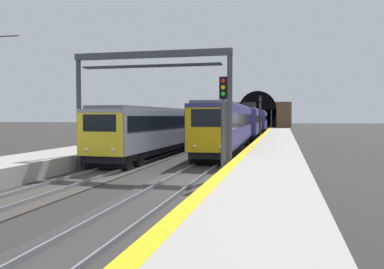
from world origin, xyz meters
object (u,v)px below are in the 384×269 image
(train_main_approaching, at_px, (249,122))
(overhead_signal_gantry, at_px, (151,80))
(train_adjacent_platform, at_px, (190,125))
(railway_signal_mid, at_px, (260,115))
(railway_signal_near, at_px, (223,119))
(railway_signal_far, at_px, (271,117))

(train_main_approaching, xyz_separation_m, overhead_signal_gantry, (-34.08, 2.46, 2.77))
(train_main_approaching, bearing_deg, train_adjacent_platform, -20.29)
(train_main_approaching, height_order, railway_signal_mid, railway_signal_mid)
(railway_signal_near, distance_m, railway_signal_mid, 29.56)
(train_adjacent_platform, relative_size, railway_signal_mid, 7.41)
(train_main_approaching, xyz_separation_m, railway_signal_near, (-36.39, -1.93, 0.68))
(train_main_approaching, bearing_deg, railway_signal_near, 1.73)
(railway_signal_far, bearing_deg, train_adjacent_platform, -7.56)
(railway_signal_mid, bearing_deg, overhead_signal_gantry, -9.14)
(train_main_approaching, relative_size, overhead_signal_gantry, 7.08)
(railway_signal_mid, relative_size, overhead_signal_gantry, 0.62)
(railway_signal_near, xyz_separation_m, railway_signal_far, (73.67, 0.00, -0.23))
(train_main_approaching, relative_size, railway_signal_far, 13.89)
(train_main_approaching, distance_m, train_adjacent_platform, 15.11)
(train_main_approaching, xyz_separation_m, railway_signal_far, (37.28, -1.93, 0.45))
(railway_signal_near, xyz_separation_m, overhead_signal_gantry, (2.31, 4.39, 2.09))
(train_main_approaching, distance_m, railway_signal_near, 36.45)
(train_adjacent_platform, bearing_deg, railway_signal_mid, 138.74)
(overhead_signal_gantry, bearing_deg, railway_signal_near, -117.81)
(train_main_approaching, distance_m, railway_signal_mid, 7.15)
(train_adjacent_platform, relative_size, railway_signal_far, 9.07)
(train_main_approaching, relative_size, railway_signal_near, 12.77)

